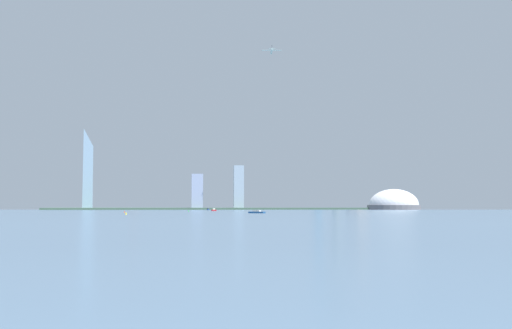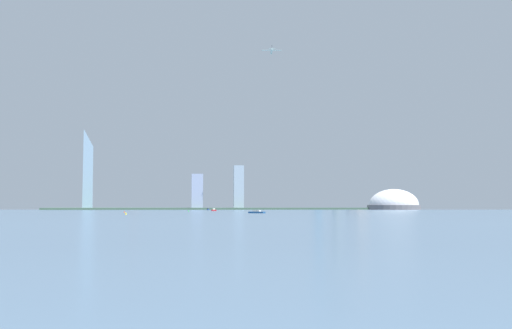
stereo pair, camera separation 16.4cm
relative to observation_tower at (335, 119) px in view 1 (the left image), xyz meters
name	(u,v)px [view 1 (the left image)]	position (x,y,z in m)	size (l,w,h in m)	color
ground_plane	(323,215)	(-172.59, -582.29, -170.02)	(6000.00, 6000.00, 0.00)	#49627C
waterfront_pier	(247,209)	(-172.59, -36.48, -168.35)	(689.75, 66.35, 3.35)	#45624E
observation_tower	(335,119)	(0.00, 0.00, 0.00)	(41.67, 41.67, 369.87)	gray
stadium_dome	(391,205)	(88.40, -47.23, -162.43)	(107.15, 107.15, 65.47)	slate
skyscraper_0	(318,165)	(-20.24, 57.11, -83.95)	(12.61, 15.34, 186.44)	#5C87A7
skyscraper_1	(239,188)	(-187.98, -44.46, -131.39)	(17.45, 13.26, 77.26)	#A2B5C9
skyscraper_2	(89,165)	(-451.26, 3.67, -91.33)	(16.95, 25.93, 163.23)	#9ABAD6
skyscraper_3	(353,194)	(52.10, 64.94, -140.11)	(20.88, 25.05, 59.83)	slate
skyscraper_4	(362,187)	(52.45, 8.22, -128.38)	(23.39, 17.46, 90.12)	#BFA495
skyscraper_5	(135,178)	(-374.54, 48.12, -111.47)	(13.58, 26.53, 141.86)	gray
skyscraper_6	(197,192)	(-260.38, -45.59, -139.13)	(19.65, 16.08, 61.78)	#A1AED2
boat_0	(208,209)	(-244.80, -118.75, -168.69)	(4.22, 10.79, 3.69)	navy
boat_1	(214,210)	(-243.09, -255.87, -168.65)	(7.07, 3.90, 3.77)	#B01F29
boat_2	(257,212)	(-210.62, -457.31, -168.86)	(17.11, 14.46, 3.14)	navy
channel_buoy_0	(126,213)	(-335.95, -519.34, -168.82)	(1.49, 1.49, 2.40)	yellow
channel_buoy_1	(124,212)	(-347.30, -417.81, -168.95)	(1.14, 1.14, 2.14)	#E54C19
channel_buoy_2	(189,211)	(-278.20, -305.63, -169.01)	(1.50, 1.50, 2.02)	green
airplane	(272,51)	(-141.59, -123.28, 92.45)	(33.23, 30.66, 8.16)	#AAC4BF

